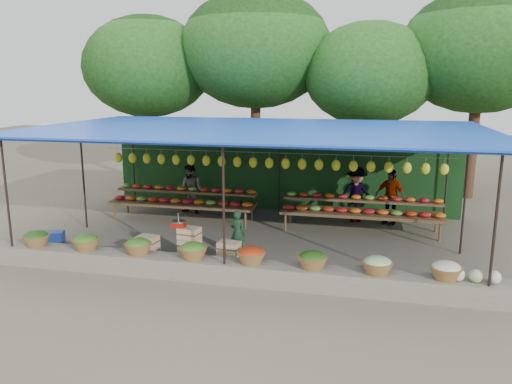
% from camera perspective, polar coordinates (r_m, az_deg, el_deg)
% --- Properties ---
extents(ground, '(60.00, 60.00, 0.00)m').
position_cam_1_polar(ground, '(12.64, 0.19, -5.44)').
color(ground, '#605A47').
rests_on(ground, ground).
extents(stone_curb, '(10.60, 0.55, 0.40)m').
position_cam_1_polar(stone_curb, '(10.07, -3.35, -8.98)').
color(stone_curb, '#656051').
rests_on(stone_curb, ground).
extents(stall_canopy, '(10.80, 6.60, 2.82)m').
position_cam_1_polar(stall_canopy, '(12.18, 0.28, 6.72)').
color(stall_canopy, black).
rests_on(stall_canopy, ground).
extents(produce_baskets, '(8.98, 0.58, 0.34)m').
position_cam_1_polar(produce_baskets, '(9.97, -3.94, -6.98)').
color(produce_baskets, brown).
rests_on(produce_baskets, stone_curb).
extents(netting_backdrop, '(10.60, 0.06, 2.50)m').
position_cam_1_polar(netting_backdrop, '(15.35, 2.83, 2.51)').
color(netting_backdrop, '#184016').
rests_on(netting_backdrop, ground).
extents(tree_row, '(16.51, 5.50, 7.12)m').
position_cam_1_polar(tree_row, '(17.98, 6.32, 14.92)').
color(tree_row, '#3B2515').
rests_on(tree_row, ground).
extents(fruit_table_left, '(4.21, 0.95, 0.93)m').
position_cam_1_polar(fruit_table_left, '(14.45, -8.27, -0.82)').
color(fruit_table_left, '#4A341D').
rests_on(fruit_table_left, ground).
extents(fruit_table_right, '(4.21, 0.95, 0.93)m').
position_cam_1_polar(fruit_table_right, '(13.49, 11.95, -1.90)').
color(fruit_table_right, '#4A341D').
rests_on(fruit_table_right, ground).
extents(crate_counter, '(2.39, 0.40, 0.77)m').
position_cam_1_polar(crate_counter, '(11.16, -7.72, -6.31)').
color(crate_counter, tan).
rests_on(crate_counter, ground).
extents(weighing_scale, '(0.30, 0.30, 0.32)m').
position_cam_1_polar(weighing_scale, '(11.08, -8.84, -3.59)').
color(weighing_scale, '#B5190E').
rests_on(weighing_scale, crate_counter).
extents(vendor_seated, '(0.43, 0.33, 1.06)m').
position_cam_1_polar(vendor_seated, '(11.35, -2.13, -4.72)').
color(vendor_seated, '#18351F').
rests_on(vendor_seated, ground).
extents(customer_left, '(0.85, 0.73, 1.49)m').
position_cam_1_polar(customer_left, '(15.11, -7.41, 0.31)').
color(customer_left, slate).
rests_on(customer_left, ground).
extents(customer_mid, '(1.15, 0.87, 1.57)m').
position_cam_1_polar(customer_mid, '(14.34, 11.38, -0.30)').
color(customer_mid, slate).
rests_on(customer_mid, ground).
extents(customer_right, '(0.98, 0.79, 1.56)m').
position_cam_1_polar(customer_right, '(14.35, 15.11, -0.51)').
color(customer_right, slate).
rests_on(customer_right, ground).
extents(blue_crate_front, '(0.53, 0.46, 0.27)m').
position_cam_1_polar(blue_crate_front, '(12.08, -19.04, -6.32)').
color(blue_crate_front, navy).
rests_on(blue_crate_front, ground).
extents(blue_crate_back, '(0.57, 0.49, 0.29)m').
position_cam_1_polar(blue_crate_back, '(13.32, -22.13, -4.81)').
color(blue_crate_back, navy).
rests_on(blue_crate_back, ground).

